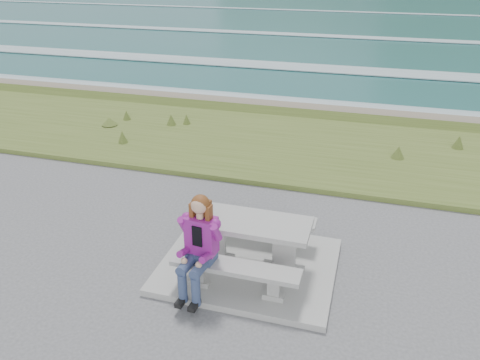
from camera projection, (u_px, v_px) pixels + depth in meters
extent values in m
cube|color=#9B9A96|center=(249.00, 265.00, 7.15)|extent=(2.60, 2.10, 0.10)
cube|color=#9B9A96|center=(215.00, 255.00, 7.24)|extent=(0.62, 0.12, 0.08)
cube|color=#9B9A96|center=(215.00, 239.00, 7.11)|extent=(0.34, 0.09, 0.51)
cube|color=#9B9A96|center=(214.00, 222.00, 6.99)|extent=(0.62, 0.12, 0.08)
cube|color=#9B9A96|center=(284.00, 267.00, 6.97)|extent=(0.62, 0.12, 0.08)
cube|color=#9B9A96|center=(284.00, 250.00, 6.84)|extent=(0.34, 0.09, 0.51)
cube|color=#9B9A96|center=(285.00, 233.00, 6.71)|extent=(0.62, 0.12, 0.08)
cube|color=#9B9A96|center=(249.00, 223.00, 6.81)|extent=(1.80, 0.75, 0.08)
cube|color=#9B9A96|center=(199.00, 282.00, 6.64)|extent=(0.30, 0.12, 0.08)
cube|color=#9B9A96|center=(199.00, 274.00, 6.57)|extent=(0.17, 0.09, 0.22)
cube|color=#9B9A96|center=(198.00, 265.00, 6.51)|extent=(0.30, 0.12, 0.08)
cube|color=#9B9A96|center=(273.00, 296.00, 6.37)|extent=(0.30, 0.12, 0.08)
cube|color=#9B9A96|center=(274.00, 288.00, 6.30)|extent=(0.17, 0.09, 0.22)
cube|color=#9B9A96|center=(274.00, 279.00, 6.24)|extent=(0.30, 0.12, 0.08)
cube|color=#9B9A96|center=(235.00, 267.00, 6.34)|extent=(1.80, 0.35, 0.07)
cube|color=#9B9A96|center=(229.00, 232.00, 7.85)|extent=(0.30, 0.12, 0.08)
cube|color=#9B9A96|center=(229.00, 224.00, 7.78)|extent=(0.17, 0.09, 0.22)
cube|color=#9B9A96|center=(228.00, 216.00, 7.72)|extent=(0.30, 0.12, 0.08)
cube|color=#9B9A96|center=(292.00, 242.00, 7.58)|extent=(0.30, 0.12, 0.08)
cube|color=#9B9A96|center=(293.00, 234.00, 7.51)|extent=(0.17, 0.09, 0.22)
cube|color=#9B9A96|center=(293.00, 226.00, 7.45)|extent=(0.30, 0.12, 0.08)
cube|color=#9B9A96|center=(260.00, 217.00, 7.55)|extent=(1.80, 0.35, 0.07)
cube|color=#465A21|center=(302.00, 149.00, 11.48)|extent=(160.00, 4.50, 0.22)
cube|color=#6A6450|center=(318.00, 114.00, 13.99)|extent=(160.00, 0.80, 2.20)
cube|color=silver|center=(334.00, 111.00, 20.01)|extent=(220.00, 3.00, 0.06)
cube|color=silver|center=(349.00, 70.00, 26.92)|extent=(220.00, 2.00, 0.06)
cube|color=silver|center=(361.00, 37.00, 37.27)|extent=(220.00, 1.40, 0.06)
cube|color=silver|center=(370.00, 12.00, 52.80)|extent=(220.00, 1.00, 0.06)
cube|color=navy|center=(195.00, 278.00, 6.34)|extent=(0.45, 0.75, 0.57)
cube|color=#901B88|center=(202.00, 235.00, 6.29)|extent=(0.44, 0.28, 0.54)
sphere|color=#DBA988|center=(200.00, 205.00, 6.07)|extent=(0.23, 0.23, 0.23)
sphere|color=#5D3215|center=(200.00, 204.00, 6.09)|extent=(0.25, 0.25, 0.25)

